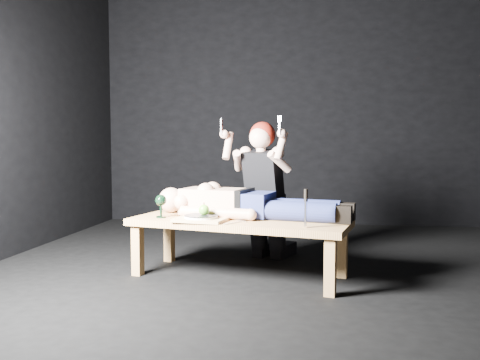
{
  "coord_description": "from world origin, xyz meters",
  "views": [
    {
      "loc": [
        0.2,
        -3.95,
        1.02
      ],
      "look_at": [
        -0.33,
        -0.17,
        0.75
      ],
      "focal_mm": 36.81,
      "sensor_mm": 36.0,
      "label": 1
    }
  ],
  "objects_px": {
    "table": "(239,248)",
    "serving_tray": "(201,219)",
    "goblet": "(161,206)",
    "lying_man": "(252,200)",
    "carving_knife": "(306,208)",
    "kneeling_woman": "(267,189)"
  },
  "relations": [
    {
      "from": "lying_man",
      "to": "goblet",
      "type": "relative_size",
      "value": 9.31
    },
    {
      "from": "serving_tray",
      "to": "goblet",
      "type": "xyz_separation_m",
      "value": [
        -0.35,
        0.12,
        0.08
      ]
    },
    {
      "from": "serving_tray",
      "to": "lying_man",
      "type": "bearing_deg",
      "value": 36.14
    },
    {
      "from": "serving_tray",
      "to": "carving_knife",
      "type": "relative_size",
      "value": 1.41
    },
    {
      "from": "serving_tray",
      "to": "goblet",
      "type": "distance_m",
      "value": 0.38
    },
    {
      "from": "kneeling_woman",
      "to": "goblet",
      "type": "xyz_separation_m",
      "value": [
        -0.78,
        -0.63,
        -0.09
      ]
    },
    {
      "from": "goblet",
      "to": "carving_knife",
      "type": "bearing_deg",
      "value": -15.56
    },
    {
      "from": "lying_man",
      "to": "serving_tray",
      "type": "relative_size",
      "value": 4.5
    },
    {
      "from": "kneeling_woman",
      "to": "carving_knife",
      "type": "xyz_separation_m",
      "value": [
        0.35,
        -0.95,
        -0.05
      ]
    },
    {
      "from": "goblet",
      "to": "carving_knife",
      "type": "distance_m",
      "value": 1.18
    },
    {
      "from": "lying_man",
      "to": "table",
      "type": "bearing_deg",
      "value": -110.32
    },
    {
      "from": "kneeling_woman",
      "to": "carving_knife",
      "type": "distance_m",
      "value": 1.01
    },
    {
      "from": "serving_tray",
      "to": "goblet",
      "type": "height_order",
      "value": "goblet"
    },
    {
      "from": "kneeling_woman",
      "to": "carving_knife",
      "type": "relative_size",
      "value": 4.69
    },
    {
      "from": "table",
      "to": "serving_tray",
      "type": "distance_m",
      "value": 0.38
    },
    {
      "from": "serving_tray",
      "to": "table",
      "type": "bearing_deg",
      "value": 26.08
    },
    {
      "from": "goblet",
      "to": "carving_knife",
      "type": "xyz_separation_m",
      "value": [
        1.13,
        -0.32,
        0.04
      ]
    },
    {
      "from": "kneeling_woman",
      "to": "goblet",
      "type": "bearing_deg",
      "value": -119.18
    },
    {
      "from": "table",
      "to": "goblet",
      "type": "bearing_deg",
      "value": -166.02
    },
    {
      "from": "goblet",
      "to": "kneeling_woman",
      "type": "bearing_deg",
      "value": 38.94
    },
    {
      "from": "lying_man",
      "to": "goblet",
      "type": "bearing_deg",
      "value": -156.1
    },
    {
      "from": "table",
      "to": "goblet",
      "type": "xyz_separation_m",
      "value": [
        -0.62,
        -0.01,
        0.32
      ]
    }
  ]
}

